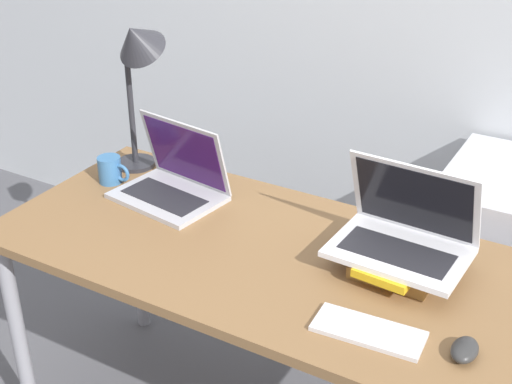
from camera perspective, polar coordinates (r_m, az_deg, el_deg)
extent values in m
cube|color=brown|center=(2.06, 0.90, -5.04)|extent=(1.63, 0.74, 0.03)
cylinder|color=gray|center=(2.50, -18.47, -10.87)|extent=(0.05, 0.05, 0.74)
cylinder|color=gray|center=(2.85, -9.45, -4.41)|extent=(0.05, 0.05, 0.74)
cube|color=#B2B2B7|center=(2.33, -7.09, -0.40)|extent=(0.37, 0.29, 0.02)
cube|color=#232328|center=(2.32, -7.35, -0.34)|extent=(0.29, 0.17, 0.00)
cube|color=#B2B2B7|center=(2.34, -5.68, 3.16)|extent=(0.34, 0.11, 0.24)
cube|color=#381451|center=(2.33, -5.76, 3.10)|extent=(0.31, 0.10, 0.21)
cube|color=olive|center=(2.00, 11.29, -5.69)|extent=(0.22, 0.22, 0.03)
cube|color=gold|center=(1.97, 11.34, -5.25)|extent=(0.17, 0.28, 0.02)
cube|color=silver|center=(1.97, 11.34, -4.73)|extent=(0.37, 0.26, 0.02)
cube|color=#232328|center=(1.95, 11.20, -4.70)|extent=(0.30, 0.14, 0.00)
cube|color=silver|center=(1.97, 12.57, -0.55)|extent=(0.36, 0.11, 0.24)
cube|color=black|center=(1.97, 12.52, -0.64)|extent=(0.33, 0.09, 0.21)
cube|color=silver|center=(1.77, 8.99, -10.95)|extent=(0.27, 0.13, 0.01)
cube|color=silver|center=(1.77, 9.00, -10.77)|extent=(0.25, 0.10, 0.00)
ellipsoid|color=#2D2D2D|center=(1.75, 16.35, -12.02)|extent=(0.06, 0.10, 0.04)
cylinder|color=teal|center=(2.46, -11.62, 1.76)|extent=(0.08, 0.08, 0.09)
torus|color=teal|center=(2.43, -10.70, 1.50)|extent=(0.06, 0.01, 0.06)
cylinder|color=#28282D|center=(2.58, -9.58, 2.29)|extent=(0.14, 0.14, 0.01)
cylinder|color=#28282D|center=(2.50, -9.97, 6.75)|extent=(0.02, 0.02, 0.42)
cone|color=#28282D|center=(2.34, -9.57, 12.00)|extent=(0.16, 0.19, 0.17)
cube|color=silver|center=(2.71, 19.20, -6.63)|extent=(0.49, 0.56, 0.82)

